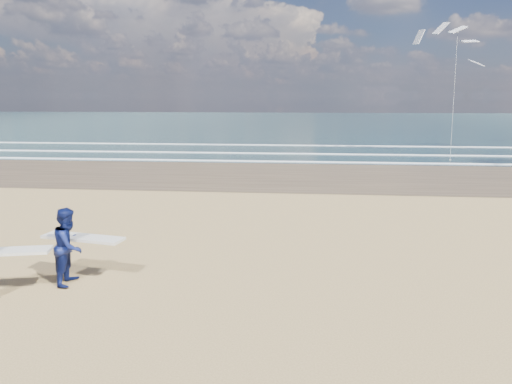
# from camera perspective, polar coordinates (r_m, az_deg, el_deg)

# --- Properties ---
(ocean) EXTENTS (220.00, 100.00, 0.02)m
(ocean) POSITION_cam_1_polar(r_m,az_deg,el_deg) (83.21, 15.51, 8.28)
(ocean) COLOR #193339
(ocean) RESTS_ON ground
(foam_breakers) EXTENTS (220.00, 11.70, 0.05)m
(foam_breakers) POSITION_cam_1_polar(r_m,az_deg,el_deg) (40.82, 26.06, 4.20)
(foam_breakers) COLOR white
(foam_breakers) RESTS_ON ground
(surfer_far) EXTENTS (2.26, 1.30, 1.96)m
(surfer_far) POSITION_cam_1_polar(r_m,az_deg,el_deg) (12.48, -22.23, -6.19)
(surfer_far) COLOR #0D164C
(surfer_far) RESTS_ON ground
(kite_1) EXTENTS (5.87, 4.75, 10.89)m
(kite_1) POSITION_cam_1_polar(r_m,az_deg,el_deg) (38.91, 23.62, 12.96)
(kite_1) COLOR slate
(kite_1) RESTS_ON ground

